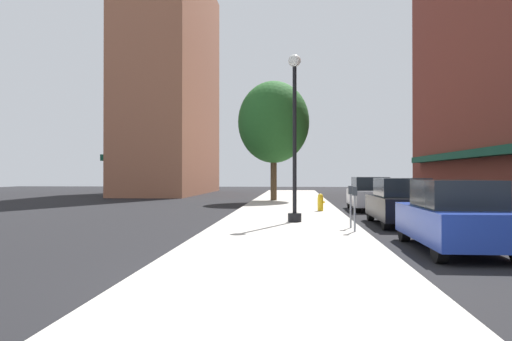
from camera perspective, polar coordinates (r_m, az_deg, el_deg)
ground_plane at (r=26.09m, az=12.66°, el=-4.37°), size 90.00×90.00×0.00m
sidewalk_slab at (r=26.82m, az=3.84°, el=-4.15°), size 4.80×50.00×0.12m
building_far_background at (r=46.94m, az=-9.68°, el=9.94°), size 6.80×18.00×20.55m
lamppost at (r=17.38m, az=4.50°, el=4.21°), size 0.48×0.48×5.90m
fire_hydrant at (r=22.63m, az=7.49°, el=-3.66°), size 0.33×0.26×0.79m
parking_meter_near at (r=14.59m, az=11.38°, el=-3.74°), size 0.14×0.09×1.31m
parking_meter_far at (r=15.62m, az=10.93°, el=-3.53°), size 0.14×0.09×1.31m
tree_near at (r=31.79m, az=2.06°, el=5.61°), size 4.59×4.59×7.68m
car_blue at (r=12.33m, az=22.01°, el=-4.98°), size 1.80×4.30×1.66m
car_black at (r=17.95m, az=16.41°, el=-3.57°), size 1.80×4.30×1.66m
car_silver at (r=24.92m, az=13.03°, el=-2.70°), size 1.80×4.30×1.66m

